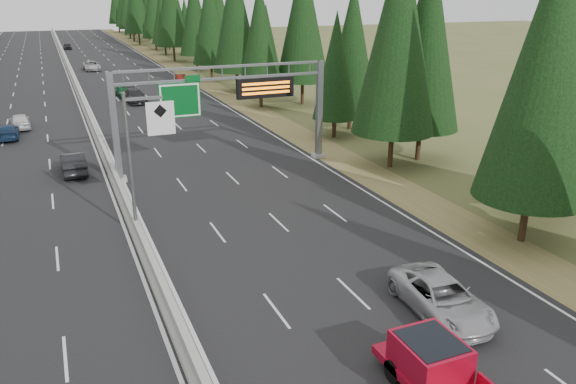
% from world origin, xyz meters
% --- Properties ---
extents(road, '(32.00, 260.00, 0.08)m').
position_xyz_m(road, '(0.00, 80.00, 0.04)').
color(road, black).
rests_on(road, ground).
extents(shoulder_right, '(3.60, 260.00, 0.06)m').
position_xyz_m(shoulder_right, '(17.80, 80.00, 0.03)').
color(shoulder_right, olive).
rests_on(shoulder_right, ground).
extents(median_barrier, '(0.70, 260.00, 0.85)m').
position_xyz_m(median_barrier, '(0.00, 80.00, 0.41)').
color(median_barrier, gray).
rests_on(median_barrier, road).
extents(sign_gantry, '(16.75, 0.98, 7.80)m').
position_xyz_m(sign_gantry, '(8.92, 34.88, 5.27)').
color(sign_gantry, slate).
rests_on(sign_gantry, road).
extents(hov_sign_pole, '(2.80, 0.50, 8.00)m').
position_xyz_m(hov_sign_pole, '(0.58, 24.97, 4.72)').
color(hov_sign_pole, slate).
rests_on(hov_sign_pole, road).
extents(tree_row_right, '(11.96, 242.11, 18.22)m').
position_xyz_m(tree_row_right, '(21.74, 80.34, 9.10)').
color(tree_row_right, black).
rests_on(tree_row_right, ground).
extents(silver_minivan, '(2.97, 5.71, 1.54)m').
position_xyz_m(silver_minivan, '(10.60, 11.60, 0.85)').
color(silver_minivan, '#A5A5A9').
rests_on(silver_minivan, road).
extents(red_pickup, '(2.09, 5.86, 1.91)m').
position_xyz_m(red_pickup, '(7.21, 7.40, 1.14)').
color(red_pickup, black).
rests_on(red_pickup, road).
extents(car_ahead_green, '(1.90, 4.11, 1.36)m').
position_xyz_m(car_ahead_green, '(5.25, 70.08, 0.76)').
color(car_ahead_green, '#135329').
rests_on(car_ahead_green, road).
extents(car_ahead_dkred, '(1.49, 3.91, 1.27)m').
position_xyz_m(car_ahead_dkred, '(14.50, 77.68, 0.72)').
color(car_ahead_dkred, '#5F130D').
rests_on(car_ahead_dkred, road).
extents(car_ahead_dkgrey, '(2.56, 5.60, 1.59)m').
position_xyz_m(car_ahead_dkgrey, '(6.00, 65.25, 0.87)').
color(car_ahead_dkgrey, black).
rests_on(car_ahead_dkgrey, road).
extents(car_ahead_white, '(2.72, 5.61, 1.54)m').
position_xyz_m(car_ahead_white, '(3.65, 98.12, 0.85)').
color(car_ahead_white, '#B7B7B7').
rests_on(car_ahead_white, road).
extents(car_ahead_far, '(1.77, 4.15, 1.40)m').
position_xyz_m(car_ahead_far, '(1.60, 138.68, 0.78)').
color(car_ahead_far, black).
rests_on(car_ahead_far, road).
extents(car_onc_near, '(1.79, 4.83, 1.58)m').
position_xyz_m(car_onc_near, '(-2.58, 38.27, 0.87)').
color(car_onc_near, black).
rests_on(car_onc_near, road).
extents(car_onc_blue, '(1.92, 4.69, 1.36)m').
position_xyz_m(car_onc_blue, '(-7.56, 51.68, 0.76)').
color(car_onc_blue, '#162D4D').
rests_on(car_onc_blue, road).
extents(car_onc_white, '(2.09, 4.57, 1.52)m').
position_xyz_m(car_onc_white, '(-6.60, 55.62, 0.84)').
color(car_onc_white, silver).
rests_on(car_onc_white, road).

